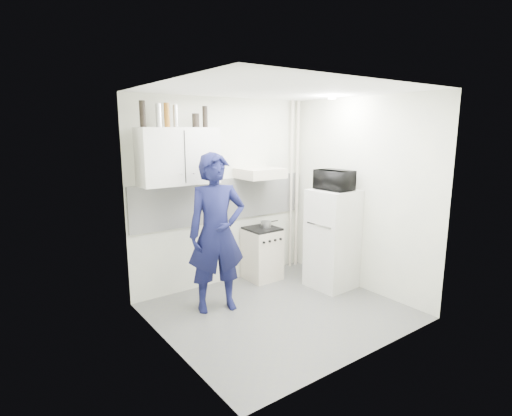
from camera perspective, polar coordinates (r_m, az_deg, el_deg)
floor at (r=5.03m, az=3.34°, el=-14.50°), size 2.80×2.80×0.00m
ceiling at (r=4.55m, az=3.73°, el=16.50°), size 2.80×2.80×0.00m
wall_back at (r=5.62m, az=-4.62°, el=2.18°), size 2.80×0.00×2.80m
wall_left at (r=3.89m, az=-12.59°, el=-2.11°), size 0.00×2.60×2.60m
wall_right at (r=5.60m, az=14.65°, el=1.82°), size 0.00×2.60×2.60m
person at (r=4.79m, az=-5.64°, el=-3.61°), size 0.80×0.64×1.92m
stove at (r=5.90m, az=0.88°, el=-6.61°), size 0.47×0.47×0.75m
fridge at (r=5.63m, az=10.84°, el=-4.36°), size 0.59×0.59×1.37m
stove_top at (r=5.79m, az=0.89°, el=-2.97°), size 0.45×0.45×0.03m
saucepan at (r=5.82m, az=1.44°, el=-2.32°), size 0.15×0.15×0.09m
microwave at (r=5.47m, az=11.16°, el=3.95°), size 0.51×0.36×0.27m
bottle_a at (r=4.88m, az=-15.91°, el=12.81°), size 0.07×0.07×0.30m
bottle_b at (r=4.95m, az=-13.74°, el=12.72°), size 0.07×0.07×0.27m
bottle_c at (r=4.99m, az=-12.62°, el=12.83°), size 0.07×0.07×0.29m
bottle_d at (r=5.03m, az=-11.43°, el=12.74°), size 0.06×0.06×0.26m
canister_b at (r=5.15m, az=-8.62°, el=12.27°), size 0.09×0.09×0.17m
bottle_e at (r=5.22m, az=-7.30°, el=12.80°), size 0.07×0.07×0.26m
upper_cabinet at (r=5.05m, az=-11.00°, el=7.28°), size 1.00×0.35×0.70m
range_hood at (r=5.63m, az=0.60°, el=5.00°), size 0.60×0.50×0.14m
backsplash at (r=5.62m, az=-4.53°, el=1.15°), size 2.74×0.03×0.60m
pipe_a at (r=6.33m, az=5.87°, el=3.17°), size 0.05×0.05×2.60m
pipe_b at (r=6.25m, az=5.05°, el=3.09°), size 0.04×0.04×2.60m
ceiling_spot_fixture at (r=5.37m, az=10.83°, el=15.20°), size 0.10×0.10×0.02m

